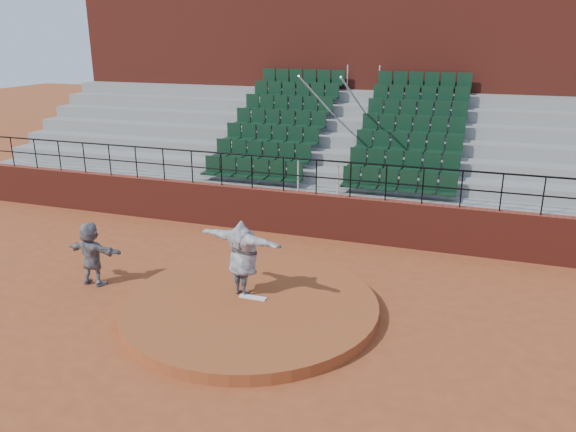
% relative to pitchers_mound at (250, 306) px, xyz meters
% --- Properties ---
extents(ground, '(90.00, 90.00, 0.00)m').
position_rel_pitchers_mound_xyz_m(ground, '(0.00, 0.00, -0.12)').
color(ground, '#954421').
rests_on(ground, ground).
extents(pitchers_mound, '(5.50, 5.50, 0.25)m').
position_rel_pitchers_mound_xyz_m(pitchers_mound, '(0.00, 0.00, 0.00)').
color(pitchers_mound, '#954621').
rests_on(pitchers_mound, ground).
extents(pitching_rubber, '(0.60, 0.15, 0.03)m').
position_rel_pitchers_mound_xyz_m(pitching_rubber, '(0.00, 0.15, 0.14)').
color(pitching_rubber, white).
rests_on(pitching_rubber, pitchers_mound).
extents(boundary_wall, '(24.00, 0.30, 1.30)m').
position_rel_pitchers_mound_xyz_m(boundary_wall, '(0.00, 5.00, 0.53)').
color(boundary_wall, maroon).
rests_on(boundary_wall, ground).
extents(wall_railing, '(24.04, 0.05, 1.03)m').
position_rel_pitchers_mound_xyz_m(wall_railing, '(0.00, 5.00, 1.90)').
color(wall_railing, black).
rests_on(wall_railing, boundary_wall).
extents(seating_deck, '(24.00, 5.97, 4.63)m').
position_rel_pitchers_mound_xyz_m(seating_deck, '(0.00, 8.65, 1.32)').
color(seating_deck, gray).
rests_on(seating_deck, ground).
extents(press_box_facade, '(24.00, 3.00, 7.10)m').
position_rel_pitchers_mound_xyz_m(press_box_facade, '(0.00, 12.60, 3.43)').
color(press_box_facade, maroon).
rests_on(press_box_facade, ground).
extents(pitcher, '(2.17, 1.00, 1.70)m').
position_rel_pitchers_mound_xyz_m(pitcher, '(-0.29, 0.30, 0.98)').
color(pitcher, black).
rests_on(pitcher, pitchers_mound).
extents(fielder, '(1.46, 0.50, 1.56)m').
position_rel_pitchers_mound_xyz_m(fielder, '(-4.08, 0.08, 0.65)').
color(fielder, black).
rests_on(fielder, ground).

